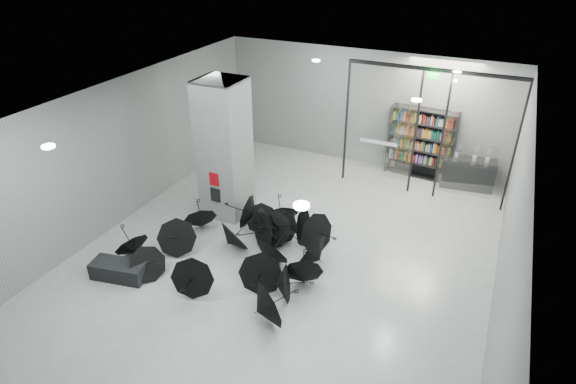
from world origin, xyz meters
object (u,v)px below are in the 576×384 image
at_px(bookshelf, 421,143).
at_px(shop_counter, 468,173).
at_px(umbrella_cluster, 257,247).
at_px(column, 224,149).
at_px(bench, 119,270).

xyz_separation_m(bookshelf, shop_counter, (1.62, -0.18, -0.69)).
height_order(shop_counter, umbrella_cluster, umbrella_cluster).
height_order(column, shop_counter, column).
xyz_separation_m(column, umbrella_cluster, (1.88, -1.68, -1.69)).
bearing_deg(bench, bookshelf, 46.66).
distance_m(shop_counter, umbrella_cluster, 7.63).
bearing_deg(column, shop_counter, 36.19).
xyz_separation_m(column, shop_counter, (6.25, 4.57, -1.51)).
distance_m(bench, shop_counter, 10.92).
bearing_deg(bookshelf, shop_counter, -1.11).
height_order(bench, umbrella_cluster, umbrella_cluster).
bearing_deg(column, umbrella_cluster, -41.79).
relative_size(shop_counter, umbrella_cluster, 0.29).
distance_m(bookshelf, umbrella_cluster, 7.05).
bearing_deg(bench, column, 67.55).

